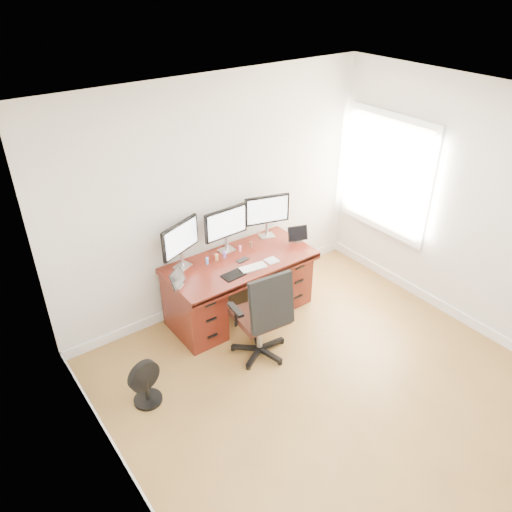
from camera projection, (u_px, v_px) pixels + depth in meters
ground at (350, 408)px, 4.73m from camera, size 4.50×4.50×0.00m
back_wall at (216, 198)px, 5.58m from camera, size 4.00×0.10×2.70m
right_wall at (493, 219)px, 5.11m from camera, size 0.10×4.50×2.70m
desk at (239, 285)px, 5.78m from camera, size 1.70×0.80×0.75m
office_chair at (262, 329)px, 5.17m from camera, size 0.64×0.63×1.08m
floor_fan at (146, 384)px, 4.68m from camera, size 0.33×0.27×0.47m
monitor_left at (180, 239)px, 5.30m from camera, size 0.52×0.23×0.53m
monitor_center at (226, 225)px, 5.59m from camera, size 0.55×0.15×0.53m
monitor_right at (267, 211)px, 5.88m from camera, size 0.54×0.19×0.53m
tablet_left at (178, 280)px, 5.09m from camera, size 0.23×0.20×0.19m
tablet_right at (298, 235)px, 5.91m from camera, size 0.25×0.15×0.19m
keyboard at (253, 267)px, 5.43m from camera, size 0.31×0.17×0.01m
trackpad at (272, 260)px, 5.56m from camera, size 0.14×0.14×0.01m
drawing_tablet at (233, 275)px, 5.31m from camera, size 0.26×0.17×0.01m
phone at (242, 260)px, 5.57m from camera, size 0.15×0.09×0.01m
figurine_blue at (207, 260)px, 5.49m from camera, size 0.03×0.03×0.09m
figurine_yellow at (217, 257)px, 5.55m from camera, size 0.03×0.03×0.09m
figurine_purple at (224, 254)px, 5.60m from camera, size 0.03×0.03×0.09m
figurine_pink at (240, 248)px, 5.71m from camera, size 0.03×0.03×0.09m
figurine_brown at (251, 244)px, 5.79m from camera, size 0.03×0.03×0.09m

